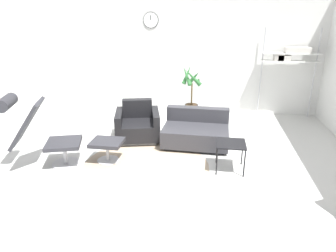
# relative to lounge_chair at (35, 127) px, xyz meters

# --- Properties ---
(ground_plane) EXTENTS (12.00, 12.00, 0.00)m
(ground_plane) POSITION_rel_lounge_chair_xyz_m (1.89, 0.27, -0.67)
(ground_plane) COLOR silver
(wall_back) EXTENTS (12.00, 0.09, 2.80)m
(wall_back) POSITION_rel_lounge_chair_xyz_m (1.89, 3.44, 0.73)
(wall_back) COLOR silver
(wall_back) RESTS_ON ground_plane
(round_rug) EXTENTS (2.03, 2.03, 0.01)m
(round_rug) POSITION_rel_lounge_chair_xyz_m (1.66, 0.26, -0.66)
(round_rug) COLOR tan
(round_rug) RESTS_ON ground_plane
(lounge_chair) EXTENTS (1.19, 0.82, 1.16)m
(lounge_chair) POSITION_rel_lounge_chair_xyz_m (0.00, 0.00, 0.00)
(lounge_chair) COLOR #BCBCC1
(lounge_chair) RESTS_ON ground_plane
(ottoman) EXTENTS (0.51, 0.43, 0.36)m
(ottoman) POSITION_rel_lounge_chair_xyz_m (1.00, 0.32, -0.39)
(ottoman) COLOR #BCBCC1
(ottoman) RESTS_ON ground_plane
(armchair_red) EXTENTS (0.99, 0.97, 0.72)m
(armchair_red) POSITION_rel_lounge_chair_xyz_m (1.26, 1.36, -0.40)
(armchair_red) COLOR silver
(armchair_red) RESTS_ON ground_plane
(couch_low) EXTENTS (1.21, 0.91, 0.62)m
(couch_low) POSITION_rel_lounge_chair_xyz_m (2.40, 1.28, -0.44)
(couch_low) COLOR black
(couch_low) RESTS_ON ground_plane
(side_table) EXTENTS (0.44, 0.44, 0.45)m
(side_table) POSITION_rel_lounge_chair_xyz_m (2.98, 0.33, -0.26)
(side_table) COLOR black
(side_table) RESTS_ON ground_plane
(potted_plant) EXTENTS (0.51, 0.51, 1.22)m
(potted_plant) POSITION_rel_lounge_chair_xyz_m (2.18, 2.86, -0.18)
(potted_plant) COLOR #333338
(potted_plant) RESTS_ON ground_plane
(shelf_unit) EXTENTS (1.24, 0.28, 2.04)m
(shelf_unit) POSITION_rel_lounge_chair_xyz_m (4.33, 3.18, 0.77)
(shelf_unit) COLOR #BCBCC1
(shelf_unit) RESTS_ON ground_plane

